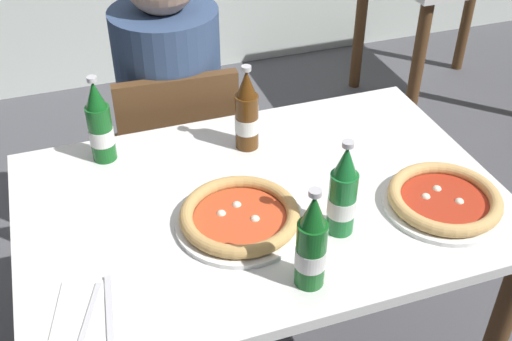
% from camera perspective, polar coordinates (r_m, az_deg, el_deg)
% --- Properties ---
extents(dining_table_main, '(1.20, 0.80, 0.75)m').
position_cam_1_polar(dining_table_main, '(1.64, 0.57, -5.61)').
color(dining_table_main, silver).
rests_on(dining_table_main, ground_plane).
extents(chair_behind_table, '(0.42, 0.42, 0.85)m').
position_cam_1_polar(chair_behind_table, '(2.18, -7.13, 1.08)').
color(chair_behind_table, brown).
rests_on(chair_behind_table, ground_plane).
extents(diner_seated, '(0.34, 0.34, 1.21)m').
position_cam_1_polar(diner_seated, '(2.16, -7.54, 4.03)').
color(diner_seated, '#2D3342').
rests_on(diner_seated, ground_plane).
extents(pizza_margherita_near, '(0.31, 0.31, 0.04)m').
position_cam_1_polar(pizza_margherita_near, '(1.48, -1.49, -4.25)').
color(pizza_margherita_near, white).
rests_on(pizza_margherita_near, dining_table_main).
extents(pizza_marinara_far, '(0.30, 0.30, 0.04)m').
position_cam_1_polar(pizza_marinara_far, '(1.59, 16.77, -2.57)').
color(pizza_marinara_far, white).
rests_on(pizza_marinara_far, dining_table_main).
extents(beer_bottle_left, '(0.07, 0.07, 0.25)m').
position_cam_1_polar(beer_bottle_left, '(1.69, -14.04, 4.00)').
color(beer_bottle_left, '#14591E').
rests_on(beer_bottle_left, dining_table_main).
extents(beer_bottle_center, '(0.07, 0.07, 0.25)m').
position_cam_1_polar(beer_bottle_center, '(1.29, 5.26, -6.77)').
color(beer_bottle_center, '#14591E').
rests_on(beer_bottle_center, dining_table_main).
extents(beer_bottle_right, '(0.07, 0.07, 0.25)m').
position_cam_1_polar(beer_bottle_right, '(1.42, 7.91, -2.19)').
color(beer_bottle_right, '#196B2D').
rests_on(beer_bottle_right, dining_table_main).
extents(beer_bottle_extra, '(0.07, 0.07, 0.25)m').
position_cam_1_polar(beer_bottle_extra, '(1.69, -0.85, 5.17)').
color(beer_bottle_extra, '#512D0F').
rests_on(beer_bottle_extra, dining_table_main).
extents(napkin_with_cutlery, '(0.22, 0.22, 0.01)m').
position_cam_1_polar(napkin_with_cutlery, '(1.33, -14.02, -12.49)').
color(napkin_with_cutlery, white).
rests_on(napkin_with_cutlery, dining_table_main).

